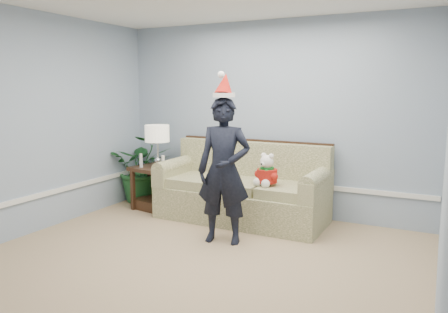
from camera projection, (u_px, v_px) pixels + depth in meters
room_shell at (168, 135)px, 3.93m from camera, size 4.54×5.04×2.74m
wainscot_trim at (145, 192)px, 5.63m from camera, size 4.49×4.99×0.06m
sofa at (243, 192)px, 5.95m from camera, size 2.26×0.99×1.06m
side_table at (156, 192)px, 6.47m from camera, size 0.73×0.64×0.63m
table_lamp at (157, 135)px, 6.25m from camera, size 0.35×0.35×0.62m
candle_pair at (152, 162)px, 6.28m from camera, size 0.44×0.05×0.20m
houseplant at (143, 168)px, 6.86m from camera, size 1.27×1.24×1.07m
man at (224, 171)px, 4.98m from camera, size 0.68×0.52×1.68m
santa_hat at (224, 86)px, 4.84m from camera, size 0.26×0.29×0.29m
teddy_bear at (267, 174)px, 5.49m from camera, size 0.32×0.33×0.42m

